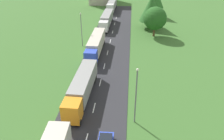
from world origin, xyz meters
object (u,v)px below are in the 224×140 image
object	(u,v)px
truck_fifth	(112,5)
truck_second	(82,87)
truck_third	(96,44)
lamppost_third	(81,28)
lamppost_second	(136,94)
tree_oak	(155,19)
tree_birch	(151,8)
truck_fourth	(106,19)

from	to	relation	value
truck_fifth	truck_second	bearing A→B (deg)	-89.96
truck_third	lamppost_third	size ratio (longest dim) A/B	1.77
truck_second	truck_fifth	size ratio (longest dim) A/B	1.09
truck_third	lamppost_second	size ratio (longest dim) A/B	1.69
lamppost_third	lamppost_second	bearing A→B (deg)	-64.46
truck_second	tree_oak	bearing A→B (deg)	65.50
lamppost_third	tree_birch	world-z (taller)	tree_birch
truck_fifth	tree_oak	bearing A→B (deg)	-62.49
lamppost_third	tree_oak	world-z (taller)	lamppost_third
lamppost_second	truck_fourth	bearing A→B (deg)	101.21
truck_third	tree_oak	world-z (taller)	tree_oak
truck_third	truck_fifth	bearing A→B (deg)	89.51
truck_fifth	tree_birch	world-z (taller)	tree_birch
truck_fourth	tree_birch	bearing A→B (deg)	-2.78
truck_second	lamppost_second	bearing A→B (deg)	-31.21
truck_fifth	lamppost_second	xyz separation A→B (m)	(8.29, -60.35, 2.61)
truck_fifth	lamppost_third	distance (m)	34.54
lamppost_third	tree_birch	xyz separation A→B (m)	(17.10, 15.10, 1.38)
truck_fifth	truck_third	bearing A→B (deg)	-90.49
tree_oak	truck_second	bearing A→B (deg)	-114.50
truck_third	truck_fifth	xyz separation A→B (m)	(0.32, 38.11, -0.09)
truck_second	tree_birch	xyz separation A→B (m)	(12.86, 36.25, 3.79)
tree_oak	truck_fourth	bearing A→B (deg)	151.23
truck_third	truck_fifth	distance (m)	38.11
truck_third	truck_fifth	size ratio (longest dim) A/B	1.11
truck_third	tree_birch	distance (m)	23.46
truck_fourth	truck_fifth	distance (m)	18.47
truck_second	tree_oak	xyz separation A→B (m)	(13.43, 29.48, 2.70)
truck_fourth	lamppost_second	size ratio (longest dim) A/B	1.66
truck_second	lamppost_second	distance (m)	9.99
truck_third	truck_fourth	world-z (taller)	truck_third
truck_third	lamppost_second	world-z (taller)	lamppost_second
truck_third	tree_oak	size ratio (longest dim) A/B	1.82
truck_second	truck_fourth	xyz separation A→B (m)	(-0.04, 36.88, 0.04)
lamppost_third	truck_fifth	bearing A→B (deg)	82.99
truck_fourth	lamppost_third	xyz separation A→B (m)	(-4.20, -15.73, 2.36)
truck_fifth	tree_birch	bearing A→B (deg)	-55.96
truck_third	lamppost_second	bearing A→B (deg)	-68.82
lamppost_third	tree_birch	size ratio (longest dim) A/B	0.84
truck_fifth	tree_oak	xyz separation A→B (m)	(13.47, -25.87, 2.72)
truck_third	tree_birch	size ratio (longest dim) A/B	1.49
truck_second	lamppost_third	distance (m)	21.70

